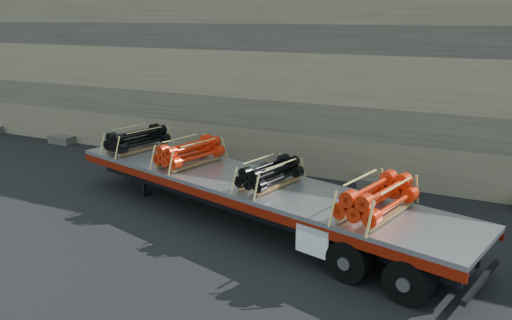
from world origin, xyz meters
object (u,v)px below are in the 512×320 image
Objects in this scene: bundle_midrear at (270,174)px; trailer at (249,201)px; bundle_front at (138,140)px; bundle_rear at (377,199)px; bundle_midfront at (190,153)px.

trailer is at bearing 180.00° from bundle_midrear.
trailer is 6.29× the size of bundle_front.
trailer is at bearing -180.00° from bundle_rear.
bundle_midrear is (3.18, -0.83, -0.03)m from bundle_midfront.
bundle_midrear is 3.26m from bundle_rear.
bundle_front is 2.71m from bundle_midfront.
bundle_midrear is at bearing 0.00° from trailer.
bundle_midrear is 0.85× the size of bundle_rear.
bundle_rear reaches higher than bundle_midrear.
bundle_midfront is at bearing 180.00° from trailer.
bundle_midrear reaches higher than trailer.
trailer is 5.82× the size of bundle_rear.
bundle_midfront reaches higher than trailer.
trailer is at bearing 0.00° from bundle_front.
bundle_midfront is at bearing 180.00° from bundle_midrear.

